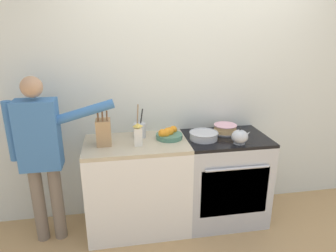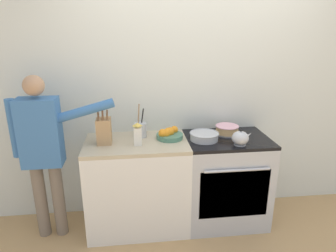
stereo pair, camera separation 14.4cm
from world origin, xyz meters
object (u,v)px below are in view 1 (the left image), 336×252
(knife_block, at_px, (104,132))
(utensil_crock, at_px, (140,130))
(fruit_bowl, at_px, (168,134))
(stove_range, at_px, (224,178))
(milk_carton, at_px, (138,135))
(mixing_bowl, at_px, (204,136))
(person_baker, at_px, (41,149))
(tea_kettle, at_px, (240,137))
(layer_cake, at_px, (225,129))

(knife_block, distance_m, utensil_crock, 0.36)
(knife_block, xyz_separation_m, fruit_bowl, (0.59, 0.05, -0.08))
(fruit_bowl, bearing_deg, stove_range, -5.04)
(utensil_crock, relative_size, fruit_bowl, 1.27)
(milk_carton, bearing_deg, knife_block, 166.04)
(knife_block, relative_size, utensil_crock, 1.02)
(mixing_bowl, distance_m, knife_block, 0.93)
(milk_carton, relative_size, person_baker, 0.14)
(stove_range, height_order, person_baker, person_baker)
(mixing_bowl, distance_m, utensil_crock, 0.61)
(tea_kettle, xyz_separation_m, fruit_bowl, (-0.61, 0.24, -0.02))
(layer_cake, distance_m, person_baker, 1.72)
(knife_block, height_order, person_baker, person_baker)
(mixing_bowl, relative_size, fruit_bowl, 1.09)
(stove_range, xyz_separation_m, tea_kettle, (0.05, -0.19, 0.51))
(tea_kettle, xyz_separation_m, mixing_bowl, (-0.29, 0.16, -0.03))
(milk_carton, bearing_deg, mixing_bowl, 4.14)
(layer_cake, distance_m, mixing_bowl, 0.29)
(layer_cake, xyz_separation_m, milk_carton, (-0.88, -0.19, 0.06))
(utensil_crock, bearing_deg, stove_range, -9.15)
(layer_cake, height_order, tea_kettle, tea_kettle)
(layer_cake, relative_size, utensil_crock, 0.87)
(layer_cake, height_order, person_baker, person_baker)
(utensil_crock, bearing_deg, layer_cake, -1.49)
(fruit_bowl, bearing_deg, utensil_crock, 162.48)
(stove_range, relative_size, person_baker, 0.58)
(tea_kettle, height_order, milk_carton, milk_carton)
(layer_cake, bearing_deg, mixing_bowl, -151.43)
(tea_kettle, height_order, mixing_bowl, tea_kettle)
(fruit_bowl, bearing_deg, person_baker, -175.40)
(utensil_crock, bearing_deg, mixing_bowl, -15.39)
(mixing_bowl, xyz_separation_m, fruit_bowl, (-0.33, 0.08, 0.01))
(layer_cake, xyz_separation_m, tea_kettle, (0.03, -0.30, 0.02))
(mixing_bowl, bearing_deg, utensil_crock, 164.61)
(layer_cake, relative_size, mixing_bowl, 1.01)
(fruit_bowl, height_order, person_baker, person_baker)
(utensil_crock, height_order, person_baker, person_baker)
(layer_cake, height_order, knife_block, knife_block)
(mixing_bowl, height_order, milk_carton, milk_carton)
(fruit_bowl, height_order, milk_carton, milk_carton)
(tea_kettle, height_order, fruit_bowl, tea_kettle)
(milk_carton, distance_m, person_baker, 0.83)
(person_baker, bearing_deg, layer_cake, -0.89)
(layer_cake, height_order, mixing_bowl, layer_cake)
(utensil_crock, xyz_separation_m, milk_carton, (-0.03, -0.21, 0.03))
(fruit_bowl, bearing_deg, knife_block, -175.20)
(mixing_bowl, bearing_deg, fruit_bowl, 166.36)
(fruit_bowl, distance_m, person_baker, 1.13)
(fruit_bowl, relative_size, milk_carton, 1.22)
(stove_range, bearing_deg, tea_kettle, -73.64)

